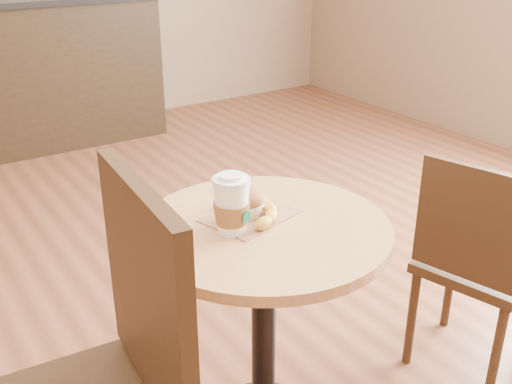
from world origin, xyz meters
TOP-DOWN VIEW (x-y plane):
  - cafe_table at (0.02, -0.05)m, footprint 0.68×0.68m
  - chair_right at (0.79, -0.17)m, footprint 0.44×0.44m
  - kraft_bag at (0.02, 0.01)m, footprint 0.28×0.24m
  - coffee_cup at (-0.07, -0.04)m, footprint 0.10×0.10m
  - muffin at (0.01, 0.01)m, footprint 0.08×0.08m
  - banana at (0.04, 0.02)m, footprint 0.16×0.26m

SIDE VIEW (x-z plane):
  - chair_right at x=0.79m, z-range 0.04..0.86m
  - cafe_table at x=0.02m, z-range 0.15..0.90m
  - kraft_bag at x=0.02m, z-range 0.75..0.75m
  - banana at x=0.04m, z-range 0.75..0.79m
  - muffin at x=0.01m, z-range 0.75..0.83m
  - coffee_cup at x=-0.07m, z-range 0.74..0.90m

